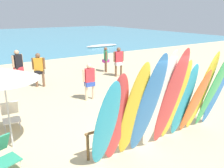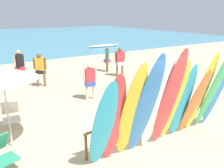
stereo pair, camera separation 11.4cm
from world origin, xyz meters
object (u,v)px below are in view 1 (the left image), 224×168
(surfboard_red_1, at_px, (116,120))
(beachgoer_strolling, at_px, (18,65))
(surfboard_yellow_9, at_px, (202,93))
(beach_chair_blue, at_px, (2,152))
(beachgoer_photographing, at_px, (106,58))
(surfboard_orange_8, at_px, (195,102))
(surfboard_white_4, at_px, (159,103))
(beachgoer_midbeach, at_px, (89,79))
(surfboard_teal_7, at_px, (184,102))
(surfboard_rack, at_px, (155,117))
(surfboard_blue_11, at_px, (219,87))
(beach_chair_red, at_px, (11,114))
(surfboard_teal_0, at_px, (106,126))
(distant_boat, at_px, (102,46))
(beachgoer_near_rack, at_px, (119,60))
(surfboard_green_10, at_px, (215,87))
(surfboard_yellow_2, at_px, (133,113))
(surfboard_yellow_6, at_px, (176,102))
(beachgoer_by_water, at_px, (39,68))
(beach_umbrella, at_px, (3,74))
(surfboard_blue_3, at_px, (147,108))
(surfboard_red_5, at_px, (170,100))

(surfboard_red_1, xyz_separation_m, beachgoer_strolling, (-0.43, 7.91, -0.16))
(surfboard_yellow_9, height_order, beach_chair_blue, surfboard_yellow_9)
(beachgoer_photographing, bearing_deg, surfboard_orange_8, -169.43)
(surfboard_white_4, bearing_deg, beachgoer_strolling, 96.85)
(surfboard_white_4, height_order, beachgoer_midbeach, surfboard_white_4)
(surfboard_teal_7, xyz_separation_m, surfboard_yellow_9, (0.70, -0.03, 0.12))
(surfboard_rack, xyz_separation_m, surfboard_teal_7, (0.55, -0.51, 0.51))
(surfboard_orange_8, relative_size, surfboard_blue_11, 0.80)
(surfboard_white_4, relative_size, beach_chair_blue, 3.28)
(beach_chair_red, bearing_deg, beachgoer_photographing, 40.76)
(surfboard_teal_0, xyz_separation_m, distant_boat, (9.94, 16.94, -0.96))
(surfboard_teal_0, distance_m, beachgoer_near_rack, 8.08)
(beachgoer_photographing, relative_size, beachgoer_midbeach, 0.98)
(surfboard_teal_0, height_order, surfboard_green_10, surfboard_green_10)
(surfboard_red_1, distance_m, distant_boat, 19.49)
(beach_chair_red, bearing_deg, surfboard_blue_11, -27.89)
(surfboard_teal_0, bearing_deg, beachgoer_strolling, 86.20)
(beach_chair_blue, bearing_deg, surfboard_teal_7, -34.05)
(surfboard_orange_8, bearing_deg, beachgoer_strolling, 108.05)
(surfboard_yellow_2, xyz_separation_m, distant_boat, (9.27, 17.01, -1.12))
(beachgoer_midbeach, bearing_deg, surfboard_blue_11, -59.56)
(surfboard_orange_8, bearing_deg, surfboard_yellow_6, 173.80)
(surfboard_teal_7, xyz_separation_m, beachgoer_by_water, (-1.92, 6.92, -0.17))
(beach_chair_blue, relative_size, beach_umbrella, 0.39)
(surfboard_white_4, height_order, surfboard_blue_11, surfboard_white_4)
(surfboard_blue_3, distance_m, surfboard_yellow_9, 2.20)
(beachgoer_midbeach, bearing_deg, beach_chair_red, -163.41)
(surfboard_rack, distance_m, surfboard_yellow_9, 1.50)
(beachgoer_near_rack, bearing_deg, surfboard_blue_3, -110.16)
(surfboard_teal_7, bearing_deg, distant_boat, 67.92)
(beach_chair_red, bearing_deg, surfboard_blue_3, -50.92)
(beachgoer_by_water, bearing_deg, surfboard_yellow_9, 139.21)
(surfboard_red_5, bearing_deg, surfboard_yellow_9, 9.11)
(surfboard_rack, height_order, beach_chair_blue, beach_chair_blue)
(surfboard_yellow_2, distance_m, surfboard_green_10, 2.93)
(surfboard_yellow_9, height_order, beach_chair_red, surfboard_yellow_9)
(surfboard_teal_0, height_order, surfboard_blue_11, surfboard_blue_11)
(surfboard_green_10, height_order, beachgoer_midbeach, surfboard_green_10)
(surfboard_rack, relative_size, beach_umbrella, 2.02)
(surfboard_orange_8, relative_size, beachgoer_photographing, 1.45)
(surfboard_rack, height_order, surfboard_red_5, surfboard_red_5)
(surfboard_white_4, relative_size, distant_boat, 0.76)
(surfboard_green_10, bearing_deg, surfboard_teal_7, 168.40)
(surfboard_teal_7, bearing_deg, surfboard_yellow_9, -0.81)
(surfboard_teal_7, bearing_deg, surfboard_blue_3, -171.02)
(beach_chair_blue, bearing_deg, surfboard_teal_0, -52.34)
(surfboard_blue_11, bearing_deg, surfboard_red_5, 177.96)
(surfboard_rack, bearing_deg, surfboard_yellow_6, -69.42)
(surfboard_red_1, bearing_deg, surfboard_yellow_2, -9.68)
(surfboard_teal_0, relative_size, surfboard_red_1, 0.97)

